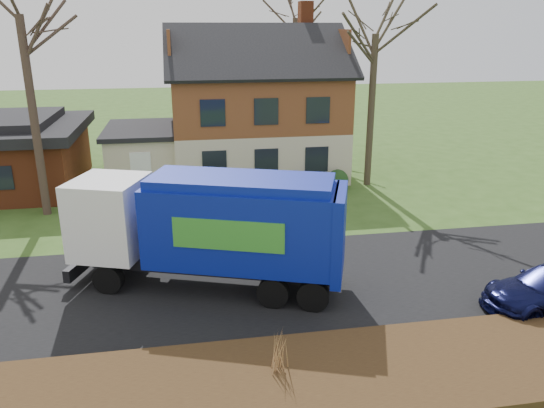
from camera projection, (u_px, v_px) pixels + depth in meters
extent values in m
plane|color=#32501A|center=(256.00, 284.00, 17.20)|extent=(120.00, 120.00, 0.00)
cube|color=black|center=(256.00, 284.00, 17.20)|extent=(80.00, 7.00, 0.02)
cube|color=#311D10|center=(289.00, 382.00, 12.20)|extent=(80.00, 3.50, 0.30)
cube|color=beige|center=(256.00, 148.00, 30.17)|extent=(9.00, 7.50, 2.70)
cube|color=#622C1C|center=(255.00, 100.00, 29.30)|extent=(9.00, 7.50, 2.80)
cube|color=brown|center=(306.00, 17.00, 29.33)|extent=(0.70, 0.90, 1.60)
cube|color=beige|center=(144.00, 155.00, 28.72)|extent=(3.50, 5.50, 2.60)
cube|color=black|center=(142.00, 129.00, 28.27)|extent=(3.90, 5.90, 0.24)
cylinder|color=black|center=(109.00, 279.00, 16.49)|extent=(1.00, 0.62, 0.95)
cylinder|color=black|center=(134.00, 254.00, 18.28)|extent=(1.00, 0.62, 0.95)
cylinder|color=black|center=(273.00, 292.00, 15.65)|extent=(1.00, 0.62, 0.95)
cylinder|color=black|center=(283.00, 265.00, 17.44)|extent=(1.00, 0.62, 0.95)
cylinder|color=black|center=(313.00, 296.00, 15.46)|extent=(1.00, 0.62, 0.95)
cylinder|color=black|center=(319.00, 268.00, 17.25)|extent=(1.00, 0.62, 0.95)
cube|color=black|center=(216.00, 265.00, 16.78)|extent=(7.77, 3.67, 0.32)
cube|color=white|center=(110.00, 216.00, 16.88)|extent=(2.75, 2.86, 2.47)
cube|color=black|center=(81.00, 211.00, 17.00)|extent=(0.74, 1.92, 0.82)
cube|color=black|center=(84.00, 262.00, 17.59)|extent=(0.98, 2.23, 0.41)
cube|color=navy|center=(242.00, 225.00, 16.18)|extent=(6.19, 4.09, 2.47)
cube|color=navy|center=(241.00, 181.00, 15.75)|extent=(5.84, 3.73, 0.27)
cube|color=navy|center=(339.00, 233.00, 15.73)|extent=(1.08, 2.30, 2.65)
cube|color=#368E2E|center=(228.00, 235.00, 15.09)|extent=(3.11, 1.14, 0.91)
cube|color=#368E2E|center=(245.00, 209.00, 17.26)|extent=(3.11, 1.14, 0.91)
imported|color=#A2A4A9|center=(235.00, 219.00, 20.64)|extent=(5.16, 3.09, 1.61)
cylinder|color=#413127|center=(34.00, 120.00, 22.30)|extent=(0.35, 0.35, 8.41)
cylinder|color=#3F3526|center=(371.00, 112.00, 26.84)|extent=(0.35, 0.35, 7.61)
cylinder|color=#3C2E24|center=(294.00, 83.00, 36.79)|extent=(0.32, 0.32, 8.49)
cone|color=#A37748|center=(279.00, 353.00, 12.19)|extent=(0.04, 0.04, 0.99)
cone|color=#A37748|center=(273.00, 354.00, 12.17)|extent=(0.04, 0.04, 0.99)
cone|color=#A37748|center=(286.00, 353.00, 12.22)|extent=(0.04, 0.04, 0.99)
cone|color=#A37748|center=(278.00, 350.00, 12.31)|extent=(0.04, 0.04, 0.99)
cone|color=#A37748|center=(280.00, 357.00, 12.07)|extent=(0.04, 0.04, 0.99)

